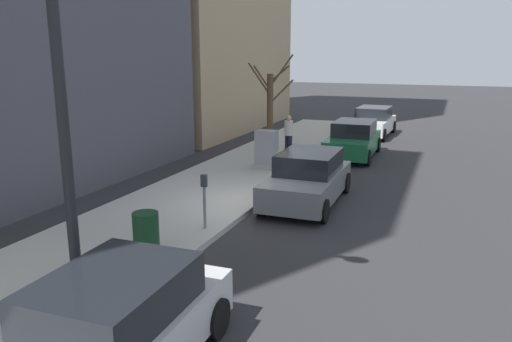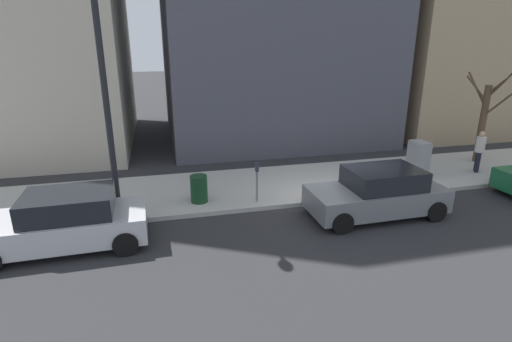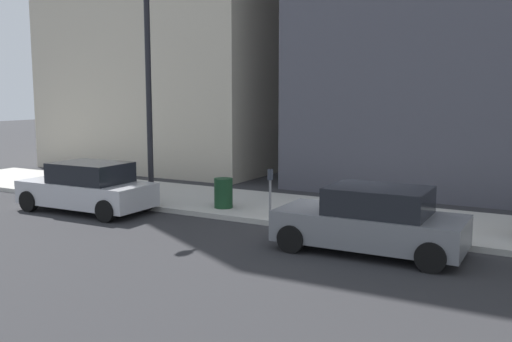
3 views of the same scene
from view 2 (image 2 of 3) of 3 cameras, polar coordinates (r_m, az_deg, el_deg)
ground_plane at (r=13.72m, az=11.12°, el=-4.57°), size 120.00×120.00×0.00m
sidewalk at (r=15.39m, az=8.06°, el=-1.52°), size 4.00×36.00×0.15m
parked_car_grey at (r=12.90m, az=17.01°, el=-3.04°), size 1.99×4.23×1.52m
parked_car_silver at (r=11.61m, az=-25.62°, el=-6.53°), size 2.01×4.24×1.52m
parking_meter at (r=12.93m, az=0.12°, el=-0.98°), size 0.14×0.10×1.35m
utility_box at (r=16.48m, az=22.13°, el=1.44°), size 0.83×0.61×1.43m
streetlamp at (r=11.82m, az=-21.00°, el=11.11°), size 1.97×0.32×6.50m
bare_tree at (r=19.66m, az=29.72°, el=6.45°), size 1.93×1.26×4.14m
trash_bin at (r=13.19m, az=-8.15°, el=-2.53°), size 0.56×0.56×0.90m
pedestrian_near_meter at (r=18.24m, az=29.32°, el=2.75°), size 0.36×0.36×1.66m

